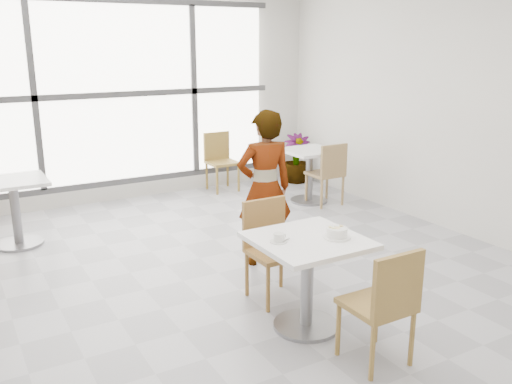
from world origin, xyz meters
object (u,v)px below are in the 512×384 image
chair_near (385,300)px  bg_table_right (310,168)px  chair_far (270,242)px  bg_table_left (15,203)px  oatmeal_bowl (337,232)px  person (265,188)px  bg_chair_right_far (220,157)px  coffee_cup (279,238)px  plant_right (297,158)px  main_table (307,266)px  bg_chair_right_near (329,170)px

chair_near → bg_table_right: size_ratio=1.16×
chair_far → bg_table_left: chair_far is taller
oatmeal_bowl → bg_table_left: 3.75m
person → bg_chair_right_far: 2.98m
chair_near → chair_far: (-0.10, 1.34, 0.00)m
chair_near → coffee_cup: bearing=-62.9°
bg_table_right → plant_right: (0.48, 1.02, -0.10)m
coffee_cup → plant_right: bearing=54.2°
person → bg_table_left: 2.79m
main_table → chair_near: bearing=-78.3°
main_table → person: bearing=73.0°
bg_chair_right_near → bg_table_right: bearing=-67.8°
chair_near → plant_right: bearing=-117.6°
plant_right → main_table: bearing=-123.2°
coffee_cup → bg_chair_right_near: 3.56m
main_table → oatmeal_bowl: size_ratio=3.81×
chair_near → bg_table_left: (-1.86, 3.82, -0.01)m
bg_chair_right_near → bg_chair_right_far: (-0.90, 1.52, 0.00)m
oatmeal_bowl → bg_table_right: 3.57m
oatmeal_bowl → coffee_cup: bearing=161.4°
chair_near → bg_table_right: 4.10m
person → bg_chair_right_far: person is taller
chair_near → coffee_cup: size_ratio=5.47×
chair_near → bg_chair_right_near: size_ratio=1.00×
chair_near → coffee_cup: (-0.38, 0.75, 0.28)m
chair_near → oatmeal_bowl: bearing=-94.3°
bg_table_right → bg_chair_right_near: 0.31m
bg_table_right → plant_right: plant_right is taller
main_table → oatmeal_bowl: bearing=-28.0°
bg_table_left → bg_chair_right_far: (3.02, 1.03, 0.01)m
chair_near → person: person is taller
bg_chair_right_far → plant_right: 1.29m
main_table → bg_table_left: size_ratio=1.07×
chair_far → coffee_cup: chair_far is taller
bg_chair_right_far → chair_near: bearing=-103.4°
chair_near → plant_right: chair_near is taller
chair_far → bg_chair_right_near: size_ratio=1.00×
oatmeal_bowl → bg_chair_right_near: (2.01, 2.72, -0.29)m
plant_right → bg_chair_right_near: bearing=-105.4°
oatmeal_bowl → bg_chair_right_far: (1.11, 4.24, -0.29)m
coffee_cup → bg_table_left: (-1.48, 3.07, -0.29)m
chair_near → bg_table_left: bearing=-64.0°
bg_table_left → bg_chair_right_far: size_ratio=0.86×
chair_far → bg_table_right: (2.04, 2.27, -0.01)m
main_table → bg_table_right: 3.58m
bg_table_right → plant_right: size_ratio=0.96×
oatmeal_bowl → bg_chair_right_far: 4.40m
bg_table_left → bg_chair_right_near: (3.92, -0.49, 0.01)m
chair_far → bg_table_left: (-1.77, 2.48, -0.01)m
chair_near → bg_table_left: chair_near is taller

